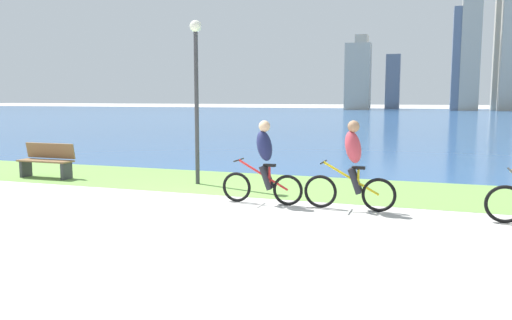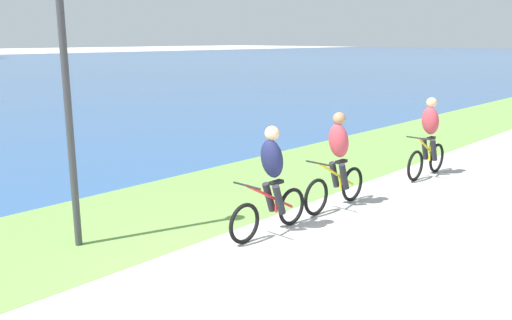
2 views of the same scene
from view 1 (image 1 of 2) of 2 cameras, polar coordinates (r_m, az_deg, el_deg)
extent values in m
plane|color=#B2AFA8|center=(9.47, -9.65, -5.75)|extent=(300.00, 300.00, 0.00)
cube|color=#6B9947|center=(12.44, -2.30, -2.58)|extent=(120.00, 3.21, 0.01)
cube|color=#2D568C|center=(57.98, 14.57, 4.75)|extent=(300.00, 89.47, 0.00)
torus|color=black|center=(10.15, -2.20, -3.06)|extent=(0.60, 0.06, 0.60)
torus|color=black|center=(9.83, 3.60, -3.41)|extent=(0.60, 0.06, 0.60)
cylinder|color=red|center=(9.93, 0.79, -1.68)|extent=(1.03, 0.04, 0.59)
cylinder|color=red|center=(9.89, 1.53, -2.01)|extent=(0.04, 0.04, 0.45)
cube|color=black|center=(9.86, 1.54, -0.60)|extent=(0.24, 0.10, 0.05)
cylinder|color=black|center=(10.05, -1.94, 0.01)|extent=(0.03, 0.52, 0.03)
ellipsoid|color=#1E234C|center=(9.85, 0.95, 1.62)|extent=(0.40, 0.36, 0.65)
sphere|color=#D8AD84|center=(9.82, 0.96, 3.83)|extent=(0.22, 0.22, 0.22)
cylinder|color=#26262D|center=(9.81, 1.06, -2.05)|extent=(0.27, 0.11, 0.49)
cylinder|color=#26262D|center=(10.00, 1.41, -1.88)|extent=(0.27, 0.11, 0.49)
torus|color=black|center=(9.68, 7.26, -3.53)|extent=(0.63, 0.06, 0.63)
torus|color=black|center=(9.52, 13.66, -3.85)|extent=(0.63, 0.06, 0.63)
cylinder|color=gold|center=(9.54, 10.62, -2.04)|extent=(1.05, 0.04, 0.60)
cylinder|color=gold|center=(9.52, 11.43, -2.37)|extent=(0.04, 0.04, 0.46)
cube|color=black|center=(9.49, 11.47, -0.87)|extent=(0.24, 0.10, 0.05)
cylinder|color=black|center=(9.58, 7.61, -0.23)|extent=(0.03, 0.52, 0.03)
ellipsoid|color=#BF3F4C|center=(9.46, 10.88, 1.44)|extent=(0.40, 0.36, 0.65)
sphere|color=#A57A59|center=(9.43, 10.93, 3.74)|extent=(0.22, 0.22, 0.22)
cylinder|color=#26262D|center=(9.43, 11.03, -2.38)|extent=(0.27, 0.11, 0.49)
cylinder|color=#26262D|center=(9.63, 11.20, -2.19)|extent=(0.27, 0.11, 0.49)
torus|color=black|center=(9.39, 26.23, -4.49)|extent=(0.64, 0.06, 0.64)
cylinder|color=black|center=(9.31, 26.72, -1.05)|extent=(0.03, 0.52, 0.03)
cube|color=brown|center=(14.21, -22.63, -0.10)|extent=(1.50, 0.45, 0.04)
cube|color=brown|center=(14.33, -22.16, 0.99)|extent=(1.50, 0.11, 0.40)
cube|color=#38383D|center=(13.82, -20.57, -1.13)|extent=(0.08, 0.37, 0.45)
cube|color=#38383D|center=(14.68, -24.49, -0.86)|extent=(0.08, 0.37, 0.45)
cylinder|color=#38383D|center=(12.21, -6.70, 5.76)|extent=(0.10, 0.10, 3.64)
sphere|color=white|center=(12.32, -6.83, 14.73)|extent=(0.28, 0.28, 0.28)
cube|color=#ADA899|center=(99.12, 11.76, 9.64)|extent=(2.13, 3.83, 13.70)
cube|color=#ADA899|center=(90.61, 11.39, 9.17)|extent=(4.25, 3.06, 11.38)
cube|color=slate|center=(96.66, 15.15, 8.48)|extent=(2.49, 2.10, 9.89)
cube|color=slate|center=(90.64, 22.43, 10.44)|extent=(3.87, 3.02, 16.61)
cube|color=#ADA899|center=(90.69, 23.12, 13.65)|extent=(3.00, 2.25, 26.83)
cube|color=#ADA899|center=(95.36, 25.94, 11.76)|extent=(2.42, 2.09, 22.22)
cube|color=#ADA899|center=(91.07, 26.52, 10.85)|extent=(2.23, 2.94, 18.60)
camera|label=2|loc=(9.77, -45.46, 9.70)|focal=37.24mm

